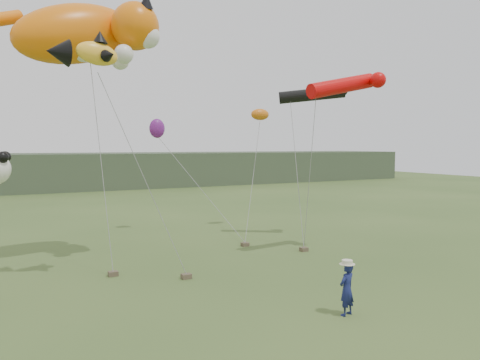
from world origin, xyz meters
TOP-DOWN VIEW (x-y plane):
  - ground at (0.00, 0.00)m, footprint 120.00×120.00m
  - headland at (-3.11, 44.69)m, footprint 90.00×13.00m
  - festival_attendant at (0.76, -1.85)m, footprint 0.64×0.51m
  - sandbag_anchors at (-1.58, 5.31)m, footprint 13.45×4.18m
  - cat_kite at (-4.53, 7.91)m, footprint 6.91×3.85m
  - fish_kite at (-5.32, 4.81)m, footprint 2.49×1.65m
  - tube_kites at (6.35, 5.88)m, footprint 4.81×5.89m
  - misc_kites at (2.84, 12.80)m, footprint 6.81×2.27m

SIDE VIEW (x-z plane):
  - ground at x=0.00m, z-range 0.00..0.00m
  - sandbag_anchors at x=-1.58m, z-range 0.00..0.18m
  - festival_attendant at x=0.76m, z-range 0.00..1.54m
  - headland at x=-3.11m, z-range -0.08..3.92m
  - misc_kites at x=2.84m, z-range 5.42..7.16m
  - tube_kites at x=6.35m, z-range 6.93..8.27m
  - fish_kite at x=-5.32m, z-range 7.47..8.73m
  - cat_kite at x=-4.53m, z-range 7.74..11.22m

